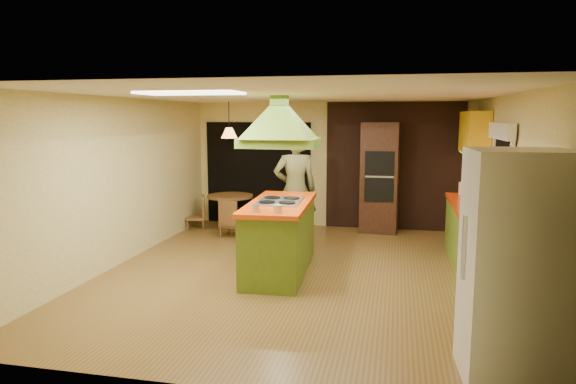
% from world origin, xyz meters
% --- Properties ---
extents(ground, '(6.50, 6.50, 0.00)m').
position_xyz_m(ground, '(0.00, 0.00, 0.00)').
color(ground, brown).
rests_on(ground, ground).
extents(room_walls, '(5.50, 6.50, 6.50)m').
position_xyz_m(room_walls, '(0.00, 0.00, 1.25)').
color(room_walls, beige).
rests_on(room_walls, ground).
extents(ceiling_plane, '(6.50, 6.50, 0.00)m').
position_xyz_m(ceiling_plane, '(0.00, 0.00, 2.50)').
color(ceiling_plane, silver).
rests_on(ceiling_plane, room_walls).
extents(brick_panel, '(2.64, 0.03, 2.50)m').
position_xyz_m(brick_panel, '(1.25, 3.23, 1.25)').
color(brick_panel, '#381E14').
rests_on(brick_panel, ground).
extents(nook_opening, '(2.20, 0.03, 2.10)m').
position_xyz_m(nook_opening, '(-1.50, 3.23, 1.05)').
color(nook_opening, black).
rests_on(nook_opening, ground).
extents(right_counter, '(0.62, 3.05, 0.92)m').
position_xyz_m(right_counter, '(2.45, 0.60, 0.46)').
color(right_counter, olive).
rests_on(right_counter, ground).
extents(upper_cabinets, '(0.34, 1.40, 0.70)m').
position_xyz_m(upper_cabinets, '(2.57, 2.20, 1.95)').
color(upper_cabinets, yellow).
rests_on(upper_cabinets, room_walls).
extents(window_right, '(0.12, 1.35, 1.06)m').
position_xyz_m(window_right, '(2.70, 0.40, 1.77)').
color(window_right, black).
rests_on(window_right, room_walls).
extents(fluor_panel, '(1.20, 0.60, 0.03)m').
position_xyz_m(fluor_panel, '(-1.10, -1.20, 2.48)').
color(fluor_panel, white).
rests_on(fluor_panel, ceiling_plane).
extents(kitchen_island, '(0.93, 2.10, 1.04)m').
position_xyz_m(kitchen_island, '(-0.29, -0.02, 0.52)').
color(kitchen_island, '#5A761D').
rests_on(kitchen_island, ground).
extents(range_hood, '(1.07, 0.77, 0.80)m').
position_xyz_m(range_hood, '(-0.29, -0.02, 2.25)').
color(range_hood, '#547A1E').
rests_on(range_hood, ceiling_plane).
extents(man, '(0.84, 0.69, 1.99)m').
position_xyz_m(man, '(-0.34, 1.36, 0.99)').
color(man, brown).
rests_on(man, ground).
extents(refrigerator, '(0.84, 0.80, 1.95)m').
position_xyz_m(refrigerator, '(2.30, -2.57, 0.98)').
color(refrigerator, white).
rests_on(refrigerator, ground).
extents(wall_oven, '(0.73, 0.64, 2.11)m').
position_xyz_m(wall_oven, '(1.00, 2.95, 1.05)').
color(wall_oven, '#462616').
rests_on(wall_oven, ground).
extents(dining_table, '(0.90, 0.90, 0.68)m').
position_xyz_m(dining_table, '(-1.89, 2.57, 0.48)').
color(dining_table, brown).
rests_on(dining_table, ground).
extents(chair_left, '(0.47, 0.47, 0.67)m').
position_xyz_m(chair_left, '(-2.59, 2.47, 0.33)').
color(chair_left, brown).
rests_on(chair_left, ground).
extents(chair_near, '(0.44, 0.44, 0.70)m').
position_xyz_m(chair_near, '(-1.64, 1.92, 0.35)').
color(chair_near, brown).
rests_on(chair_near, ground).
extents(pendant_lamp, '(0.38, 0.38, 0.21)m').
position_xyz_m(pendant_lamp, '(-1.89, 2.57, 1.90)').
color(pendant_lamp, '#FF9E3F').
rests_on(pendant_lamp, ceiling_plane).
extents(canister_large, '(0.19, 0.19, 0.21)m').
position_xyz_m(canister_large, '(2.40, 1.91, 1.02)').
color(canister_large, '#F8EAC8').
rests_on(canister_large, right_counter).
extents(canister_medium, '(0.18, 0.18, 0.19)m').
position_xyz_m(canister_medium, '(2.40, 1.60, 1.01)').
color(canister_medium, '#F3EAC3').
rests_on(canister_medium, right_counter).
extents(canister_small, '(0.13, 0.13, 0.15)m').
position_xyz_m(canister_small, '(2.40, 1.11, 1.00)').
color(canister_small, '#F2DFC2').
rests_on(canister_small, right_counter).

